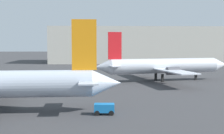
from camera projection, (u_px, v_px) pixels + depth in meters
airplane_distant at (163, 66)px, 68.84m from camera, size 31.99×28.70×10.87m
baggage_cart at (104, 108)px, 36.86m from camera, size 2.45×1.47×1.30m
terminal_building at (133, 45)px, 138.69m from camera, size 72.13×27.91×15.38m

